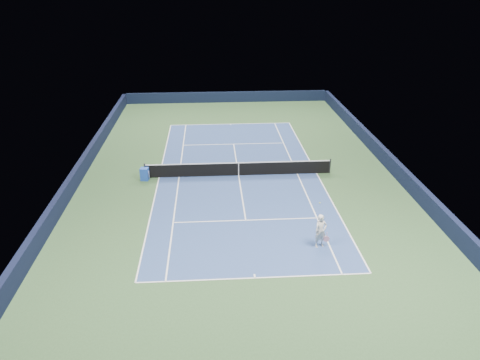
{
  "coord_description": "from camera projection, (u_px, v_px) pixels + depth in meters",
  "views": [
    {
      "loc": [
        -1.88,
        -29.67,
        13.03
      ],
      "look_at": [
        -0.1,
        -3.0,
        1.0
      ],
      "focal_mm": 35.0,
      "sensor_mm": 36.0,
      "label": 1
    }
  ],
  "objects": [
    {
      "name": "sideline_singles_left",
      "position": [
        179.0,
        177.0,
        32.2
      ],
      "size": [
        0.08,
        23.77,
        0.0
      ],
      "primitive_type": "cube",
      "color": "white",
      "rests_on": "ground"
    },
    {
      "name": "service_line_far",
      "position": [
        234.0,
        144.0,
        38.27
      ],
      "size": [
        8.23,
        0.08,
        0.0
      ],
      "primitive_type": "cube",
      "color": "white",
      "rests_on": "ground"
    },
    {
      "name": "ground",
      "position": [
        239.0,
        175.0,
        32.46
      ],
      "size": [
        40.0,
        40.0,
        0.0
      ],
      "primitive_type": "plane",
      "color": "#2D4B29",
      "rests_on": "ground"
    },
    {
      "name": "center_mark_near",
      "position": [
        255.0,
        276.0,
        21.77
      ],
      "size": [
        0.08,
        0.3,
        0.0
      ],
      "primitive_type": "cube",
      "color": "white",
      "rests_on": "ground"
    },
    {
      "name": "service_line_near",
      "position": [
        246.0,
        220.0,
        26.63
      ],
      "size": [
        8.23,
        0.08,
        0.0
      ],
      "primitive_type": "cube",
      "color": "white",
      "rests_on": "ground"
    },
    {
      "name": "wall_right",
      "position": [
        392.0,
        164.0,
        32.89
      ],
      "size": [
        0.35,
        40.0,
        1.1
      ],
      "primitive_type": "cube",
      "color": "black",
      "rests_on": "ground"
    },
    {
      "name": "wall_far",
      "position": [
        227.0,
        97.0,
        50.27
      ],
      "size": [
        22.0,
        0.35,
        1.1
      ],
      "primitive_type": "cube",
      "color": "black",
      "rests_on": "ground"
    },
    {
      "name": "sideline_doubles_left",
      "position": [
        159.0,
        177.0,
        32.12
      ],
      "size": [
        0.08,
        23.77,
        0.0
      ],
      "primitive_type": "cube",
      "color": "white",
      "rests_on": "ground"
    },
    {
      "name": "sideline_doubles_right",
      "position": [
        317.0,
        173.0,
        32.78
      ],
      "size": [
        0.08,
        23.77,
        0.0
      ],
      "primitive_type": "cube",
      "color": "white",
      "rests_on": "ground"
    },
    {
      "name": "sponsor_cube",
      "position": [
        145.0,
        174.0,
        31.6
      ],
      "size": [
        0.62,
        0.55,
        0.86
      ],
      "color": "#1D46B3",
      "rests_on": "ground"
    },
    {
      "name": "wall_left",
      "position": [
        79.0,
        172.0,
        31.57
      ],
      "size": [
        0.35,
        40.0,
        1.1
      ],
      "primitive_type": "cube",
      "color": "black",
      "rests_on": "ground"
    },
    {
      "name": "tennis_net",
      "position": [
        239.0,
        169.0,
        32.25
      ],
      "size": [
        12.9,
        0.1,
        1.07
      ],
      "color": "black",
      "rests_on": "ground"
    },
    {
      "name": "sideline_singles_right",
      "position": [
        297.0,
        174.0,
        32.7
      ],
      "size": [
        0.08,
        23.77,
        0.0
      ],
      "primitive_type": "cube",
      "color": "white",
      "rests_on": "ground"
    },
    {
      "name": "baseline_near",
      "position": [
        255.0,
        278.0,
        21.64
      ],
      "size": [
        10.97,
        0.08,
        0.0
      ],
      "primitive_type": "cube",
      "color": "white",
      "rests_on": "ground"
    },
    {
      "name": "tennis_player",
      "position": [
        321.0,
        231.0,
        23.75
      ],
      "size": [
        0.86,
        1.34,
        2.04
      ],
      "color": "silver",
      "rests_on": "ground"
    },
    {
      "name": "court_surface",
      "position": [
        239.0,
        175.0,
        32.45
      ],
      "size": [
        10.97,
        23.77,
        0.01
      ],
      "primitive_type": "cube",
      "color": "navy",
      "rests_on": "ground"
    },
    {
      "name": "center_service_line",
      "position": [
        239.0,
        175.0,
        32.45
      ],
      "size": [
        0.08,
        12.8,
        0.0
      ],
      "primitive_type": "cube",
      "color": "white",
      "rests_on": "ground"
    },
    {
      "name": "baseline_far",
      "position": [
        230.0,
        124.0,
        43.27
      ],
      "size": [
        10.97,
        0.08,
        0.0
      ],
      "primitive_type": "cube",
      "color": "white",
      "rests_on": "ground"
    },
    {
      "name": "center_mark_far",
      "position": [
        231.0,
        124.0,
        43.13
      ],
      "size": [
        0.08,
        0.3,
        0.0
      ],
      "primitive_type": "cube",
      "color": "white",
      "rests_on": "ground"
    }
  ]
}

